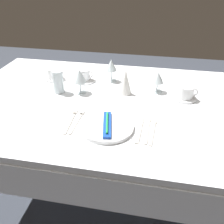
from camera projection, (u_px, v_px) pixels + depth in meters
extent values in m
plane|color=#383D47|center=(114.00, 191.00, 1.80)|extent=(6.00, 6.00, 0.00)
cube|color=white|center=(115.00, 104.00, 1.43)|extent=(1.80, 1.10, 0.04)
cube|color=white|center=(91.00, 193.00, 1.02)|extent=(1.80, 0.01, 0.18)
cube|color=white|center=(128.00, 81.00, 1.94)|extent=(1.80, 0.01, 0.18)
cylinder|color=brown|center=(31.00, 107.00, 2.13)|extent=(0.07, 0.07, 0.70)
cylinder|color=white|center=(107.00, 127.00, 1.18)|extent=(0.25, 0.25, 0.02)
cube|color=blue|center=(107.00, 124.00, 1.17)|extent=(0.08, 0.21, 0.01)
cylinder|color=green|center=(107.00, 122.00, 1.17)|extent=(0.04, 0.17, 0.01)
cube|color=beige|center=(76.00, 124.00, 1.22)|extent=(0.02, 0.18, 0.00)
cube|color=beige|center=(82.00, 112.00, 1.31)|extent=(0.02, 0.04, 0.00)
cube|color=beige|center=(70.00, 123.00, 1.22)|extent=(0.03, 0.19, 0.00)
cube|color=beige|center=(75.00, 112.00, 1.31)|extent=(0.02, 0.04, 0.00)
cube|color=beige|center=(139.00, 132.00, 1.16)|extent=(0.02, 0.18, 0.00)
cube|color=beige|center=(142.00, 120.00, 1.25)|extent=(0.02, 0.06, 0.00)
cube|color=beige|center=(147.00, 132.00, 1.16)|extent=(0.01, 0.18, 0.00)
ellipsoid|color=beige|center=(149.00, 120.00, 1.24)|extent=(0.03, 0.04, 0.01)
cube|color=beige|center=(152.00, 134.00, 1.15)|extent=(0.02, 0.18, 0.00)
ellipsoid|color=beige|center=(155.00, 122.00, 1.23)|extent=(0.03, 0.04, 0.01)
cylinder|color=white|center=(185.00, 98.00, 1.43)|extent=(0.13, 0.13, 0.01)
cylinder|color=white|center=(186.00, 92.00, 1.41)|extent=(0.08, 0.08, 0.07)
torus|color=white|center=(194.00, 92.00, 1.40)|extent=(0.05, 0.01, 0.05)
cylinder|color=white|center=(85.00, 80.00, 1.64)|extent=(0.14, 0.14, 0.01)
cylinder|color=white|center=(84.00, 75.00, 1.62)|extent=(0.07, 0.07, 0.07)
torus|color=white|center=(90.00, 75.00, 1.62)|extent=(0.05, 0.01, 0.05)
cylinder|color=white|center=(55.00, 78.00, 1.67)|extent=(0.13, 0.13, 0.01)
cylinder|color=white|center=(54.00, 73.00, 1.65)|extent=(0.09, 0.09, 0.07)
torus|color=white|center=(60.00, 73.00, 1.64)|extent=(0.05, 0.01, 0.05)
cylinder|color=silver|center=(157.00, 91.00, 1.51)|extent=(0.06, 0.06, 0.01)
cylinder|color=silver|center=(157.00, 87.00, 1.50)|extent=(0.01, 0.01, 0.06)
cone|color=silver|center=(158.00, 77.00, 1.47)|extent=(0.07, 0.07, 0.06)
cylinder|color=silver|center=(111.00, 80.00, 1.65)|extent=(0.07, 0.07, 0.01)
cylinder|color=silver|center=(111.00, 75.00, 1.63)|extent=(0.01, 0.01, 0.07)
cone|color=silver|center=(111.00, 65.00, 1.59)|extent=(0.07, 0.07, 0.07)
cylinder|color=silver|center=(81.00, 92.00, 1.50)|extent=(0.06, 0.06, 0.01)
cylinder|color=silver|center=(80.00, 87.00, 1.48)|extent=(0.01, 0.01, 0.06)
cone|color=silver|center=(80.00, 76.00, 1.45)|extent=(0.08, 0.08, 0.08)
cylinder|color=silver|center=(58.00, 82.00, 1.47)|extent=(0.06, 0.06, 0.13)
cone|color=white|center=(125.00, 82.00, 1.46)|extent=(0.08, 0.08, 0.15)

